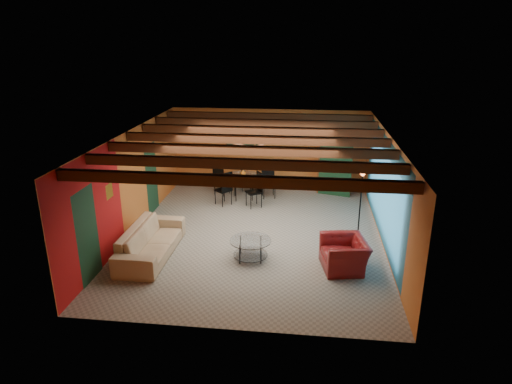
# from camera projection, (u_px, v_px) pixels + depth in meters

# --- Properties ---
(room) EXTENTS (6.52, 8.01, 2.71)m
(room) POSITION_uv_depth(u_px,v_px,m) (256.00, 147.00, 11.11)
(room) COLOR gray
(room) RESTS_ON ground
(sofa) EXTENTS (0.99, 2.52, 0.73)m
(sofa) POSITION_uv_depth(u_px,v_px,m) (151.00, 241.00, 10.64)
(sofa) COLOR tan
(sofa) RESTS_ON ground
(armchair) EXTENTS (1.12, 1.23, 0.70)m
(armchair) POSITION_uv_depth(u_px,v_px,m) (344.00, 254.00, 10.04)
(armchair) COLOR maroon
(armchair) RESTS_ON ground
(coffee_table) EXTENTS (1.07, 1.07, 0.49)m
(coffee_table) POSITION_uv_depth(u_px,v_px,m) (250.00, 249.00, 10.49)
(coffee_table) COLOR silver
(coffee_table) RESTS_ON ground
(dining_table) EXTENTS (2.51, 2.51, 1.09)m
(dining_table) POSITION_uv_depth(u_px,v_px,m) (243.00, 182.00, 14.31)
(dining_table) COLOR white
(dining_table) RESTS_ON ground
(armoire) EXTENTS (1.12, 0.77, 1.80)m
(armoire) POSITION_uv_depth(u_px,v_px,m) (335.00, 167.00, 14.71)
(armoire) COLOR brown
(armoire) RESTS_ON ground
(floor_lamp) EXTENTS (0.45, 0.45, 1.94)m
(floor_lamp) POSITION_uv_depth(u_px,v_px,m) (360.00, 205.00, 11.23)
(floor_lamp) COLOR black
(floor_lamp) RESTS_ON ground
(ceiling_fan) EXTENTS (1.50, 1.50, 0.44)m
(ceiling_fan) POSITION_uv_depth(u_px,v_px,m) (255.00, 148.00, 11.00)
(ceiling_fan) COLOR #472614
(ceiling_fan) RESTS_ON ceiling
(painting) EXTENTS (1.05, 0.03, 0.65)m
(painting) POSITION_uv_depth(u_px,v_px,m) (242.00, 140.00, 15.05)
(painting) COLOR black
(painting) RESTS_ON wall_back
(potted_plant) EXTENTS (0.44, 0.39, 0.46)m
(potted_plant) POSITION_uv_depth(u_px,v_px,m) (337.00, 133.00, 14.34)
(potted_plant) COLOR #26661E
(potted_plant) RESTS_ON armoire
(vase) EXTENTS (0.18, 0.18, 0.18)m
(vase) POSITION_uv_depth(u_px,v_px,m) (243.00, 163.00, 14.10)
(vase) COLOR orange
(vase) RESTS_ON dining_table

